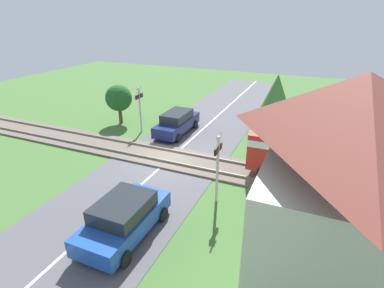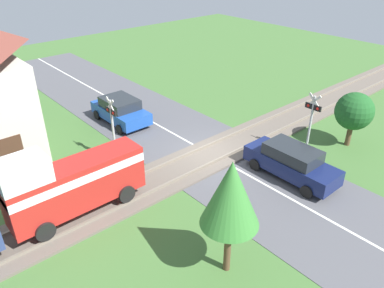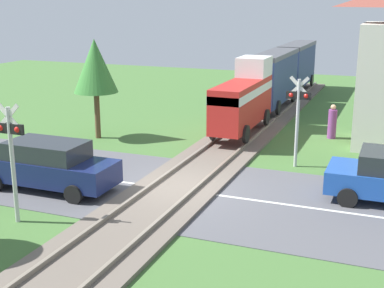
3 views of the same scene
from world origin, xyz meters
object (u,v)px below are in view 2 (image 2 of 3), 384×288
object	(u,v)px
car_near_crossing	(291,162)
pedestrian_by_station	(15,174)
crossing_signal_east_approach	(112,121)
car_far_side	(120,110)
crossing_signal_west_approach	(312,116)

from	to	relation	value
car_near_crossing	pedestrian_by_station	world-z (taller)	car_near_crossing
crossing_signal_east_approach	pedestrian_by_station	size ratio (longest dim) A/B	2.20
car_far_side	car_near_crossing	bearing A→B (deg)	-164.79
car_near_crossing	crossing_signal_east_approach	size ratio (longest dim) A/B	1.36
crossing_signal_west_approach	car_near_crossing	bearing A→B (deg)	107.32
car_near_crossing	car_far_side	xyz separation A→B (m)	(10.60, 2.88, -0.01)
pedestrian_by_station	car_near_crossing	bearing A→B (deg)	-127.05
crossing_signal_east_approach	pedestrian_by_station	xyz separation A→B (m)	(0.69, 4.79, -1.45)
car_far_side	crossing_signal_west_approach	distance (m)	11.28
pedestrian_by_station	car_far_side	bearing A→B (deg)	-68.46
car_near_crossing	crossing_signal_west_approach	xyz separation A→B (m)	(0.79, -2.54, 1.31)
car_near_crossing	pedestrian_by_station	size ratio (longest dim) A/B	3.00
car_near_crossing	pedestrian_by_station	bearing A→B (deg)	52.95
crossing_signal_west_approach	crossing_signal_east_approach	size ratio (longest dim) A/B	1.00
car_near_crossing	pedestrian_by_station	xyz separation A→B (m)	(7.70, 10.20, -0.14)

